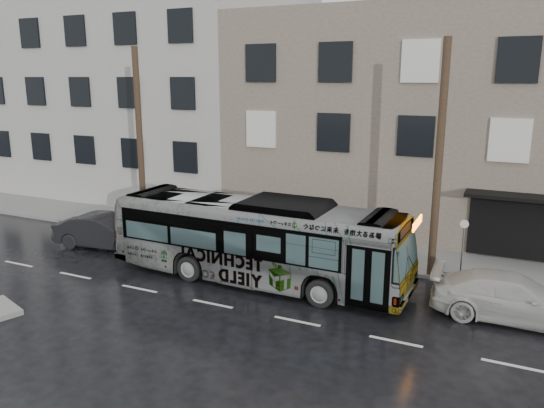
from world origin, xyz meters
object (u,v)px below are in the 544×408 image
at_px(utility_pole_rear, 140,142).
at_px(bus, 256,240).
at_px(utility_pole_front, 439,161).
at_px(sign_post, 462,249).
at_px(dark_sedan, 105,231).
at_px(white_sedan, 513,298).

relative_size(utility_pole_rear, bus, 0.76).
height_order(utility_pole_front, bus, utility_pole_front).
relative_size(utility_pole_front, utility_pole_rear, 1.00).
distance_m(utility_pole_rear, sign_post, 15.46).
bearing_deg(dark_sedan, white_sedan, -98.56).
relative_size(utility_pole_rear, dark_sedan, 1.90).
relative_size(white_sedan, dark_sedan, 1.08).
xyz_separation_m(utility_pole_front, white_sedan, (2.98, -2.66, -3.90)).
height_order(utility_pole_front, sign_post, utility_pole_front).
distance_m(utility_pole_rear, white_sedan, 17.63).
distance_m(utility_pole_rear, bus, 9.01).
relative_size(utility_pole_rear, sign_post, 3.75).
bearing_deg(utility_pole_rear, white_sedan, -8.91).
bearing_deg(bus, sign_post, -65.22).
distance_m(sign_post, white_sedan, 3.32).
bearing_deg(utility_pole_rear, bus, -21.76).
distance_m(utility_pole_front, white_sedan, 5.59).
xyz_separation_m(white_sedan, dark_sedan, (-17.26, 0.19, 0.04)).
bearing_deg(white_sedan, utility_pole_front, 46.10).
distance_m(utility_pole_front, sign_post, 3.48).
distance_m(bus, white_sedan, 9.15).
xyz_separation_m(utility_pole_rear, dark_sedan, (-0.28, -2.47, -3.87)).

